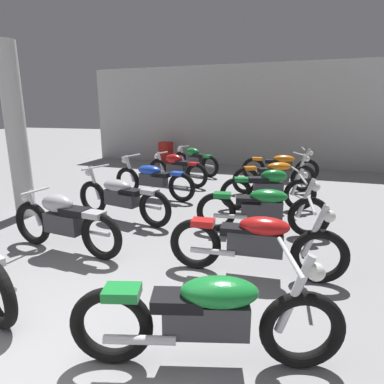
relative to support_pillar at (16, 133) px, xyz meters
name	(u,v)px	position (x,y,z in m)	size (l,w,h in m)	color
back_wall	(251,116)	(3.20, 7.37, 0.20)	(12.62, 0.24, 3.60)	#BCBAB7
support_pillar	(16,133)	(0.00, 0.00, 0.00)	(0.36, 0.36, 3.20)	#BCBAB7
motorcycle_left_row_1	(64,221)	(1.90, -1.15, -1.14)	(1.97, 0.48, 0.88)	black
motorcycle_left_row_2	(121,197)	(1.96, 0.32, -1.15)	(2.15, 0.72, 0.97)	black
motorcycle_left_row_3	(153,179)	(1.82, 1.97, -1.15)	(2.16, 0.68, 0.97)	black
motorcycle_left_row_4	(177,168)	(1.84, 3.42, -1.14)	(1.93, 0.69, 0.88)	black
motorcycle_left_row_5	(195,160)	(1.83, 5.04, -1.14)	(1.82, 0.95, 0.88)	black
motorcycle_right_row_0	(208,315)	(4.45, -2.59, -1.15)	(2.11, 0.89, 0.97)	black
motorcycle_right_row_1	(256,241)	(4.61, -0.99, -1.15)	(2.17, 0.68, 0.97)	black
motorcycle_right_row_2	(263,208)	(4.51, 0.45, -1.15)	(2.16, 0.70, 0.97)	black
motorcycle_right_row_3	(269,188)	(4.47, 1.86, -1.14)	(1.92, 0.72, 0.88)	black
motorcycle_right_row_4	(275,175)	(4.48, 3.40, -1.15)	(1.99, 1.13, 0.97)	black
motorcycle_right_row_5	(280,166)	(4.50, 4.83, -1.15)	(2.17, 0.68, 0.97)	black
oil_drum	(166,153)	(0.19, 6.55, -1.18)	(0.59, 0.59, 0.85)	red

